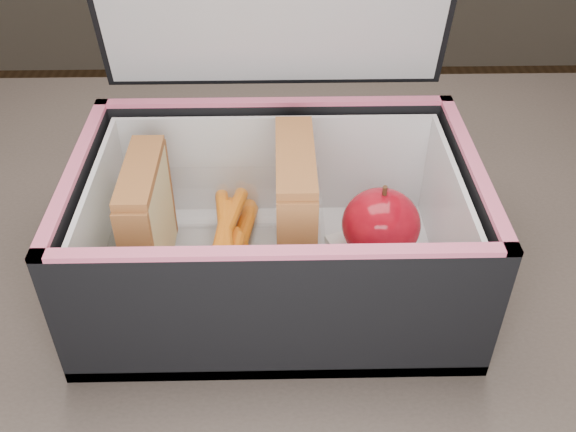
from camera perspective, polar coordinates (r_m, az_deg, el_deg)
kitchen_table at (r=0.63m, az=-3.66°, el=-11.71°), size 1.20×0.80×0.75m
lunch_bag at (r=0.52m, az=-1.09°, el=-0.08°), size 0.31×0.25×0.32m
plastic_tub at (r=0.53m, az=-5.78°, el=-2.09°), size 0.16×0.12×0.07m
sandwich_left at (r=0.53m, az=-12.34°, el=-0.41°), size 0.03×0.09×0.10m
sandwich_right at (r=0.51m, az=0.61°, el=0.28°), size 0.03×0.11×0.12m
carrot_sticks at (r=0.55m, az=-5.23°, el=-2.78°), size 0.04×0.16×0.03m
paper_napkin at (r=0.57m, az=7.93°, el=-3.38°), size 0.09×0.09×0.01m
red_apple at (r=0.54m, az=8.26°, el=-0.74°), size 0.08×0.08×0.07m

